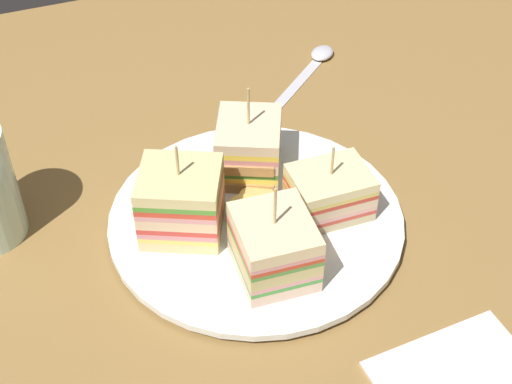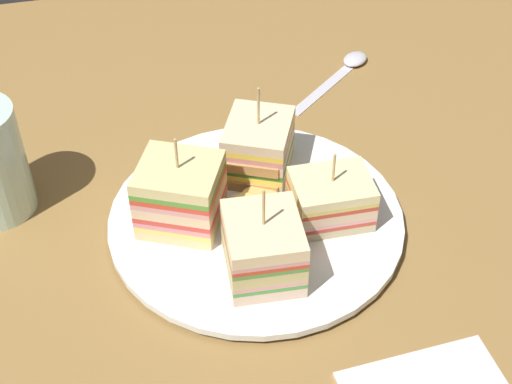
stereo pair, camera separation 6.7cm
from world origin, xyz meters
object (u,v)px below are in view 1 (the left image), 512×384
Objects in this scene: plate at (256,220)px; sandwich_wedge_3 at (274,247)px; spoon at (315,62)px; sandwich_wedge_2 at (182,202)px; chip_pile at (255,209)px; sandwich_wedge_1 at (249,147)px; sandwich_wedge_0 at (329,193)px.

sandwich_wedge_3 is at bearing -98.80° from plate.
sandwich_wedge_3 is 0.75× the size of spoon.
sandwich_wedge_2 is (-6.63, 1.00, 3.69)cm from plate.
sandwich_wedge_1 is at bearing 73.60° from chip_pile.
spoon is at bearing -26.91° from sandwich_wedge_3.
sandwich_wedge_0 is 13.41cm from sandwich_wedge_2.
sandwich_wedge_1 is 13.36cm from sandwich_wedge_3.
spoon is at bearing -110.91° from sandwich_wedge_0.
plate is 7.46cm from sandwich_wedge_3.
sandwich_wedge_0 is 0.79× the size of sandwich_wedge_2.
sandwich_wedge_0 is at bearing -15.68° from chip_pile.
chip_pile is (0.97, 6.72, -2.04)cm from sandwich_wedge_3.
sandwich_wedge_0 is 6.92cm from chip_pile.
sandwich_wedge_2 is (-13.09, 2.72, 0.98)cm from sandwich_wedge_0.
sandwich_wedge_3 is at bearing 12.87° from sandwich_wedge_1.
sandwich_wedge_2 is 9.45cm from sandwich_wedge_3.
sandwich_wedge_0 reaches higher than plate.
spoon is (23.26, 21.77, -4.06)cm from sandwich_wedge_2.
sandwich_wedge_2 is at bearing -176.60° from spoon.
sandwich_wedge_1 is (-4.66, 8.16, 0.54)cm from sandwich_wedge_0.
sandwich_wedge_3 is at bearing -98.18° from chip_pile.
chip_pile is 0.54× the size of spoon.
sandwich_wedge_0 is 0.59× the size of spoon.
sandwich_wedge_3 is 34.47cm from spoon.
spoon is at bearing 68.57° from sandwich_wedge_2.
spoon is (10.16, 24.49, -3.08)cm from sandwich_wedge_0.
spoon is (16.63, 22.77, -0.37)cm from plate.
sandwich_wedge_3 is at bearing -160.71° from spoon.
sandwich_wedge_2 is at bearing 171.44° from plate.
sandwich_wedge_1 is 1.00× the size of sandwich_wedge_2.
plate is 7.65cm from sandwich_wedge_2.
sandwich_wedge_2 is at bearing -32.04° from sandwich_wedge_1.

